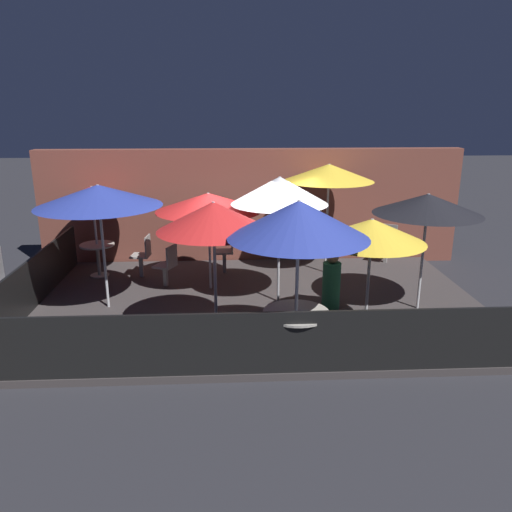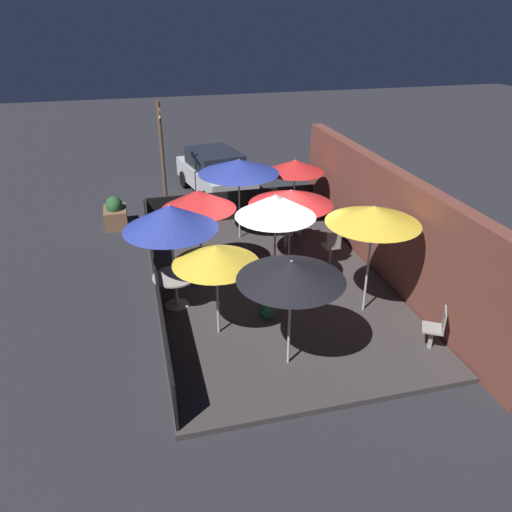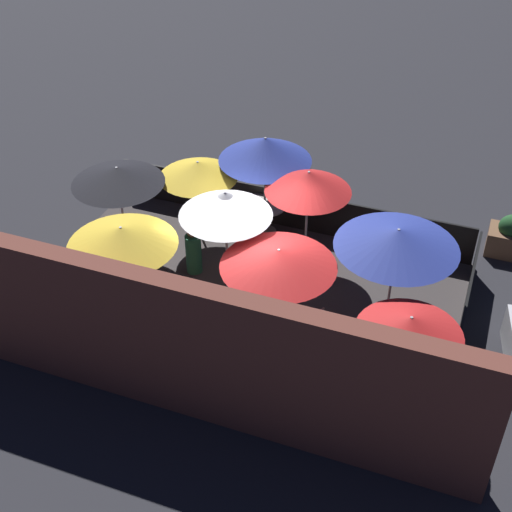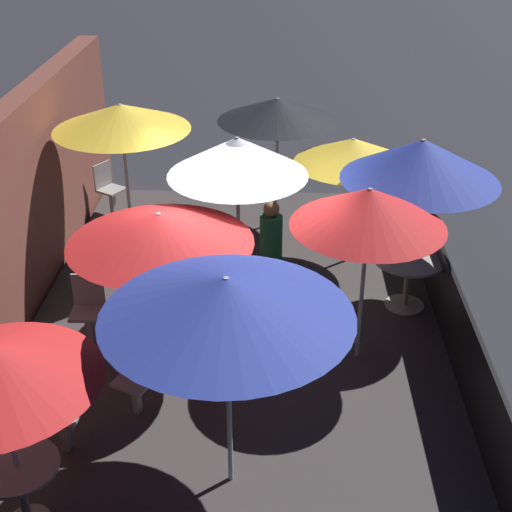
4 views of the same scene
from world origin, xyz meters
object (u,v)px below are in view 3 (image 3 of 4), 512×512
object	(u,v)px
patio_umbrella_1	(410,326)
patio_umbrella_2	(279,258)
patio_umbrella_3	(308,182)
dining_table_0	(265,210)
patio_chair_2	(240,344)
patio_umbrella_7	(122,236)
patio_chair_0	(320,332)
patron_0	(193,251)
patio_umbrella_0	(265,149)
dining_table_1	(400,381)
patio_umbrella_4	(398,238)
patio_umbrella_8	(198,169)
patio_chair_3	(343,363)
patio_umbrella_5	(225,204)
patio_umbrella_6	(117,175)
patio_chair_1	(36,316)
planter_box	(511,237)

from	to	relation	value
patio_umbrella_1	patio_umbrella_2	xyz separation A→B (m)	(2.55, -0.96, -0.01)
patio_umbrella_3	dining_table_0	distance (m)	2.04
patio_chair_2	patio_umbrella_3	bearing A→B (deg)	85.29
patio_umbrella_7	patio_umbrella_3	bearing A→B (deg)	-126.53
patio_chair_0	patron_0	size ratio (longest dim) A/B	0.78
patio_umbrella_0	patio_umbrella_3	distance (m)	1.45
dining_table_1	patio_chair_0	distance (m)	1.82
patio_umbrella_4	patio_umbrella_8	xyz separation A→B (m)	(4.60, -1.49, -0.34)
patio_umbrella_1	patio_chair_0	bearing A→B (deg)	-25.14
patio_umbrella_7	patio_chair_0	xyz separation A→B (m)	(-3.52, -0.75, -1.81)
patio_chair_0	dining_table_1	bearing A→B (deg)	-0.00
dining_table_0	patron_0	bearing A→B (deg)	64.20
patio_umbrella_0	patio_umbrella_7	bearing A→B (deg)	73.31
patio_umbrella_7	patio_chair_3	xyz separation A→B (m)	(-4.13, -0.08, -1.77)
patio_umbrella_5	patio_umbrella_6	distance (m)	2.68
dining_table_0	patio_chair_1	world-z (taller)	patio_chair_1
patio_umbrella_1	patio_umbrella_6	distance (m)	6.91
patio_umbrella_5	patio_umbrella_6	size ratio (longest dim) A/B	1.12
patio_umbrella_1	dining_table_1	world-z (taller)	patio_umbrella_1
dining_table_0	patio_umbrella_6	bearing A→B (deg)	35.43
patio_umbrella_4	patio_umbrella_5	xyz separation A→B (m)	(3.28, 0.11, 0.05)
patio_umbrella_8	patio_umbrella_6	bearing A→B (deg)	40.06
patio_umbrella_6	patio_umbrella_2	bearing A→B (deg)	162.10
patio_chair_3	patio_umbrella_4	bearing A→B (deg)	83.02
patio_umbrella_4	patio_umbrella_3	bearing A→B (deg)	-34.48
dining_table_0	patio_umbrella_1	bearing A→B (deg)	134.00
patio_umbrella_3	patio_chair_1	bearing A→B (deg)	44.43
patio_umbrella_4	patio_chair_2	size ratio (longest dim) A/B	2.46
dining_table_1	patio_chair_1	world-z (taller)	patio_chair_1
patio_chair_2	patio_umbrella_2	bearing A→B (deg)	69.80
patio_umbrella_3	patio_umbrella_5	size ratio (longest dim) A/B	0.93
patio_umbrella_6	planter_box	bearing A→B (deg)	-158.32
patio_umbrella_6	patio_umbrella_8	bearing A→B (deg)	-139.94
patio_umbrella_1	patio_umbrella_3	size ratio (longest dim) A/B	0.89
patio_umbrella_8	planter_box	bearing A→B (deg)	-162.79
dining_table_0	patio_umbrella_0	bearing A→B (deg)	90.00
dining_table_0	patron_0	xyz separation A→B (m)	(0.92, 1.90, -0.09)
patio_umbrella_5	dining_table_1	xyz separation A→B (m)	(-3.91, 1.76, -1.62)
patio_chair_0	patio_chair_3	distance (m)	0.90
patio_umbrella_8	dining_table_1	distance (m)	6.32
patio_umbrella_5	patio_chair_1	size ratio (longest dim) A/B	2.67
patio_umbrella_6	patio_chair_1	bearing A→B (deg)	84.36
patio_umbrella_2	patio_umbrella_4	distance (m)	2.15
patio_umbrella_1	patio_umbrella_4	size ratio (longest dim) A/B	0.87
patron_0	patio_umbrella_4	bearing A→B (deg)	-7.29
dining_table_0	patio_chair_2	bearing A→B (deg)	104.04
patio_umbrella_5	dining_table_0	xyz separation A→B (m)	(0.04, -2.33, -1.59)
patio_umbrella_6	patio_chair_2	world-z (taller)	patio_umbrella_6
patio_umbrella_7	patron_0	bearing A→B (deg)	-97.88
patio_umbrella_3	dining_table_1	size ratio (longest dim) A/B	3.02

